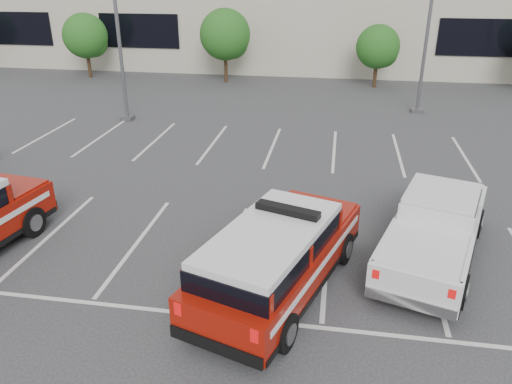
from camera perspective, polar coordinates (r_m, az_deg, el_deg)
ground at (r=14.02m, az=-3.11°, el=-6.75°), size 120.00×120.00×0.00m
stall_markings at (r=17.95m, az=-0.04°, el=0.58°), size 23.00×15.00×0.01m
convention_building at (r=43.72m, az=6.57°, el=20.84°), size 60.00×16.99×13.20m
tree_left at (r=38.34m, az=-18.76°, el=16.39°), size 3.07×3.07×4.42m
tree_mid_left at (r=34.86m, az=-3.39°, el=17.34°), size 3.37×3.37×4.85m
tree_mid_right at (r=34.16m, az=13.89°, el=15.66°), size 2.77×2.77×3.99m
light_pole_left at (r=26.10m, az=-15.68°, el=18.97°), size 0.90×0.60×10.24m
light_pole_mid at (r=28.11m, az=19.29°, el=18.87°), size 0.90×0.60×10.24m
fire_chief_suv at (r=11.97m, az=2.51°, el=-7.92°), size 3.85×6.25×2.07m
white_pickup at (r=14.18m, az=19.70°, el=-4.57°), size 3.72×6.20×1.80m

